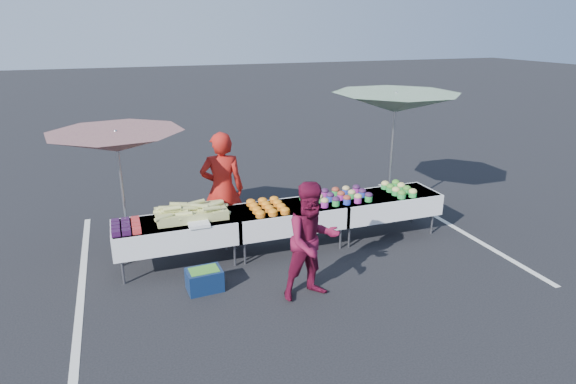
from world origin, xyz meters
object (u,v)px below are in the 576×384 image
object	(u,v)px
customer	(312,241)
vendor	(222,190)
umbrella_right	(395,104)
table_right	(384,203)
storage_bin	(204,279)
table_left	(176,231)
table_center	(288,216)
umbrella_left	(117,143)

from	to	relation	value
customer	vendor	bearing A→B (deg)	105.79
customer	umbrella_right	xyz separation A→B (m)	(2.58, 2.30, 1.36)
table_right	storage_bin	distance (m)	3.49
table_left	umbrella_right	bearing A→B (deg)	10.83
table_center	umbrella_left	bearing A→B (deg)	166.79
table_right	vendor	size ratio (longest dim) A/B	0.96
vendor	storage_bin	xyz separation A→B (m)	(-0.60, -1.40, -0.81)
table_center	umbrella_right	bearing A→B (deg)	18.58
table_right	customer	distance (m)	2.51
table_center	customer	bearing A→B (deg)	-97.53
storage_bin	umbrella_left	bearing A→B (deg)	119.94
customer	umbrella_left	world-z (taller)	umbrella_left
umbrella_right	storage_bin	world-z (taller)	umbrella_right
table_center	umbrella_left	size ratio (longest dim) A/B	0.76
table_right	vendor	xyz separation A→B (m)	(-2.75, 0.55, 0.39)
table_left	table_center	distance (m)	1.80
storage_bin	customer	bearing A→B (deg)	-28.88
table_center	table_right	xyz separation A→B (m)	(1.80, 0.00, 0.00)
vendor	customer	bearing A→B (deg)	122.38
umbrella_right	customer	bearing A→B (deg)	-138.29
umbrella_left	umbrella_right	xyz separation A→B (m)	(4.88, 0.21, 0.30)
table_left	umbrella_left	size ratio (longest dim) A/B	0.76
table_right	umbrella_right	bearing A→B (deg)	54.04
table_center	umbrella_left	distance (m)	2.88
table_center	customer	xyz separation A→B (m)	(-0.20, -1.50, 0.24)
table_center	vendor	xyz separation A→B (m)	(-0.95, 0.55, 0.39)
table_right	vendor	bearing A→B (deg)	168.69
table_left	umbrella_left	bearing A→B (deg)	140.02
umbrella_right	storage_bin	size ratio (longest dim) A/B	6.09
storage_bin	table_left	bearing A→B (deg)	102.76
vendor	table_center	bearing A→B (deg)	162.16
table_left	table_center	xyz separation A→B (m)	(1.80, 0.00, 0.00)
umbrella_right	table_center	bearing A→B (deg)	-161.42
table_center	umbrella_right	world-z (taller)	umbrella_right
umbrella_left	table_left	bearing A→B (deg)	-39.98
table_center	table_left	bearing A→B (deg)	180.00
table_center	storage_bin	xyz separation A→B (m)	(-1.55, -0.85, -0.42)
table_left	table_right	distance (m)	3.60
vendor	table_left	bearing A→B (deg)	45.14
table_left	vendor	distance (m)	1.08
table_center	customer	size ratio (longest dim) A/B	1.13
customer	umbrella_right	distance (m)	3.71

